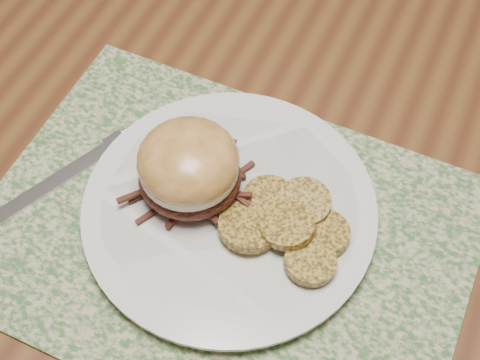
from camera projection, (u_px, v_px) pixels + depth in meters
name	position (u px, v px, depth m)	size (l,w,h in m)	color
ground	(358.00, 340.00, 1.35)	(3.50, 3.50, 0.00)	brown
dining_table	(442.00, 144.00, 0.78)	(1.50, 0.90, 0.75)	brown
placemat	(224.00, 235.00, 0.63)	(0.45, 0.33, 0.00)	#386031
dinner_plate	(230.00, 210.00, 0.63)	(0.26, 0.26, 0.02)	silver
pork_sandwich	(189.00, 168.00, 0.60)	(0.12, 0.12, 0.07)	black
roasted_potatoes	(288.00, 224.00, 0.60)	(0.13, 0.12, 0.03)	olive
fork	(77.00, 168.00, 0.66)	(0.09, 0.18, 0.00)	silver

